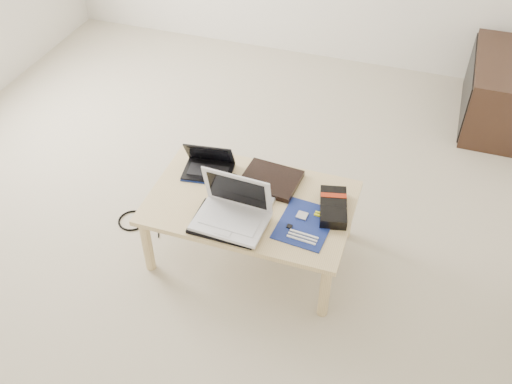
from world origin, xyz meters
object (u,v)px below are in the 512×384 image
(coffee_table, at_px, (251,207))
(netbook, at_px, (209,166))
(media_cabinet, at_px, (495,90))
(gpu_box, at_px, (333,207))
(white_laptop, at_px, (233,211))

(coffee_table, height_order, netbook, netbook)
(coffee_table, distance_m, media_cabinet, 2.24)
(netbook, distance_m, gpu_box, 0.75)
(netbook, height_order, gpu_box, netbook)
(media_cabinet, height_order, white_laptop, white_laptop)
(media_cabinet, distance_m, gpu_box, 1.98)
(coffee_table, bearing_deg, gpu_box, 7.72)
(media_cabinet, xyz_separation_m, gpu_box, (-0.83, -1.78, 0.18))
(white_laptop, bearing_deg, media_cabinet, 57.03)
(media_cabinet, height_order, netbook, netbook)
(gpu_box, bearing_deg, netbook, 172.28)
(coffee_table, distance_m, white_laptop, 0.22)
(netbook, xyz_separation_m, white_laptop, (0.27, -0.34, 0.04))
(netbook, bearing_deg, media_cabinet, 46.80)
(coffee_table, relative_size, netbook, 3.66)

